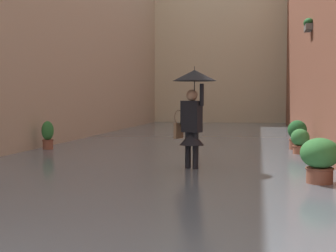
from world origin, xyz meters
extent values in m
plane|color=#605B56|center=(0.00, -13.14, 0.00)|extent=(65.71, 65.71, 0.00)
cube|color=slate|center=(0.00, -13.14, 0.05)|extent=(8.50, 32.29, 0.11)
cube|color=#66605B|center=(-3.75, -12.90, 3.63)|extent=(0.20, 0.70, 0.18)
ellipsoid|color=#23602D|center=(-3.75, -12.90, 3.79)|extent=(0.28, 0.76, 0.24)
cube|color=beige|center=(0.00, -27.19, 4.79)|extent=(11.30, 1.80, 9.58)
cube|color=black|center=(-0.92, -7.57, 0.05)|extent=(0.20, 0.26, 0.10)
cylinder|color=black|center=(-0.92, -7.57, 0.47)|extent=(0.16, 0.16, 0.75)
cube|color=black|center=(-1.09, -7.49, 0.05)|extent=(0.20, 0.26, 0.10)
cylinder|color=black|center=(-1.09, -7.49, 0.47)|extent=(0.16, 0.16, 0.75)
cube|color=black|center=(-1.00, -7.53, 1.17)|extent=(0.44, 0.36, 0.64)
cone|color=black|center=(-1.00, -7.53, 0.73)|extent=(0.66, 0.66, 0.28)
sphere|color=tan|center=(-1.00, -7.53, 1.59)|extent=(0.23, 0.23, 0.23)
cylinder|color=black|center=(-1.21, -7.44, 1.61)|extent=(0.11, 0.11, 0.44)
cylinder|color=black|center=(-0.79, -7.62, 1.25)|extent=(0.11, 0.11, 0.48)
cylinder|color=black|center=(-1.06, -7.50, 1.74)|extent=(0.02, 0.02, 0.51)
cone|color=black|center=(-1.06, -7.50, 1.99)|extent=(0.88, 0.88, 0.22)
cylinder|color=black|center=(-1.06, -7.50, 2.13)|extent=(0.01, 0.01, 0.08)
cube|color=#8C6B4C|center=(-0.71, -7.64, 0.87)|extent=(0.17, 0.28, 0.32)
torus|color=#8C6B4C|center=(-0.71, -7.64, 1.15)|extent=(0.14, 0.28, 0.30)
cylinder|color=#9E563D|center=(-3.38, -10.61, 0.15)|extent=(0.35, 0.35, 0.31)
torus|color=brown|center=(-3.38, -10.61, 0.31)|extent=(0.39, 0.39, 0.04)
ellipsoid|color=#387F3D|center=(-3.38, -10.61, 0.53)|extent=(0.47, 0.47, 0.44)
cylinder|color=brown|center=(-3.39, -11.72, 0.19)|extent=(0.42, 0.42, 0.39)
torus|color=brown|center=(-3.39, -11.72, 0.39)|extent=(0.46, 0.46, 0.04)
ellipsoid|color=#23602D|center=(-3.39, -11.72, 0.66)|extent=(0.53, 0.53, 0.54)
cylinder|color=brown|center=(3.47, -10.47, 0.18)|extent=(0.29, 0.29, 0.36)
torus|color=brown|center=(3.47, -10.47, 0.36)|extent=(0.32, 0.32, 0.04)
ellipsoid|color=#2D7033|center=(3.47, -10.47, 0.63)|extent=(0.34, 0.34, 0.54)
cylinder|color=brown|center=(-3.35, -6.24, 0.18)|extent=(0.44, 0.44, 0.36)
torus|color=brown|center=(-3.35, -6.24, 0.36)|extent=(0.47, 0.47, 0.04)
ellipsoid|color=#387F3D|center=(-3.35, -6.24, 0.62)|extent=(0.66, 0.66, 0.51)
camera|label=1|loc=(-2.34, 2.14, 1.53)|focal=51.66mm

